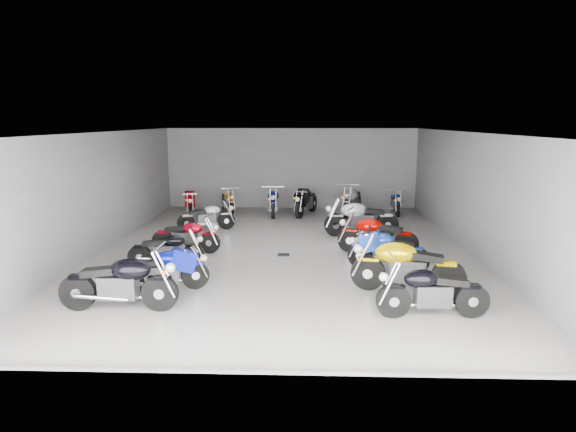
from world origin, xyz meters
The scene contains 22 objects.
ground centered at (0.00, 0.00, 0.00)m, with size 14.00×14.00×0.00m, color gray.
wall_back centered at (0.00, 7.00, 1.60)m, with size 10.00×0.10×3.20m, color gray.
wall_left centered at (-5.00, 0.00, 1.60)m, with size 0.10×14.00×3.20m, color gray.
wall_right centered at (5.00, 0.00, 1.60)m, with size 0.10×14.00×3.20m, color gray.
ceiling centered at (0.00, 0.00, 3.22)m, with size 10.00×14.00×0.04m, color black.
drain_grate centered at (0.00, -0.50, 0.01)m, with size 0.32×0.32×0.01m, color black.
motorcycle_left_a centered at (-2.87, -4.61, 0.54)m, with size 2.24×0.43×0.98m.
motorcycle_left_b centered at (-2.34, -3.55, 0.46)m, with size 1.83×0.87×0.85m.
motorcycle_left_c centered at (-2.76, -1.74, 0.44)m, with size 1.84×0.41×0.81m.
motorcycle_left_d centered at (-2.62, -0.30, 0.45)m, with size 1.89×0.43×0.83m.
motorcycle_left_f centered at (-2.60, 2.48, 0.45)m, with size 1.79×0.75×0.82m.
motorcycle_right_a centered at (2.85, -4.76, 0.49)m, with size 2.04×0.42×0.90m.
motorcycle_right_b centered at (2.66, -3.39, 0.56)m, with size 2.32×0.65×1.03m.
motorcycle_right_c centered at (2.52, -1.76, 0.47)m, with size 1.90×0.69×0.86m.
motorcycle_right_d centered at (2.46, -0.33, 0.52)m, with size 2.09×0.77×0.94m.
motorcycle_right_f centered at (2.26, 1.84, 0.55)m, with size 2.30×0.49×1.01m.
motorcycle_back_a centered at (-3.78, 5.29, 0.47)m, with size 0.59×1.93×0.86m.
motorcycle_back_b centered at (-2.42, 5.78, 0.45)m, with size 0.73×1.82×0.83m.
motorcycle_back_c centered at (-0.63, 5.28, 0.52)m, with size 0.44×2.15×0.94m.
motorcycle_back_d centered at (0.58, 5.33, 0.53)m, with size 0.84×2.12×0.96m.
motorcycle_back_e centered at (2.32, 5.41, 0.55)m, with size 0.86×2.23×1.01m.
motorcycle_back_f centered at (4.00, 5.68, 0.44)m, with size 0.38×1.85×0.81m.
Camera 1 is at (0.58, -13.64, 3.51)m, focal length 32.00 mm.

